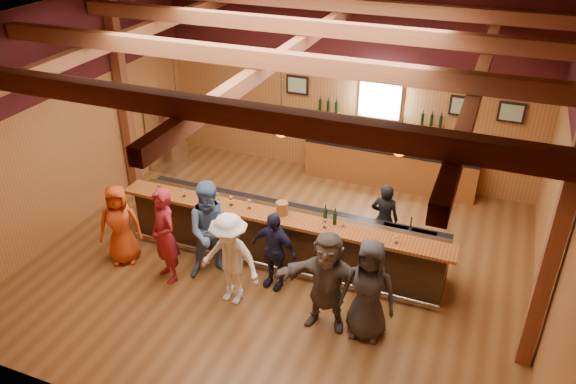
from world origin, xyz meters
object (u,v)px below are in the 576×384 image
customer_navy (274,250)px  bottle_a (325,215)px  bartender (384,219)px  customer_dark (368,290)px  stainless_fridge (167,135)px  customer_redvest (165,236)px  customer_denim (212,230)px  ice_bucket (282,208)px  customer_orange (120,225)px  bar_counter (286,234)px  customer_white (230,259)px  back_bar_cabinet (389,167)px  customer_brown (327,281)px

customer_navy → bottle_a: bearing=54.7°
bartender → customer_dark: bearing=96.7°
stainless_fridge → customer_redvest: (2.37, -3.83, 0.01)m
customer_denim → ice_bucket: size_ratio=7.90×
customer_orange → customer_navy: size_ratio=1.06×
ice_bucket → customer_redvest: bearing=-147.2°
customer_redvest → customer_denim: 0.84m
stainless_fridge → customer_denim: bearing=-47.8°
bar_counter → customer_white: size_ratio=3.66×
bottle_a → bar_counter: bearing=168.2°
back_bar_cabinet → stainless_fridge: bearing=-168.1°
customer_navy → customer_brown: size_ratio=0.85×
back_bar_cabinet → customer_navy: (-1.07, -4.44, 0.27)m
customer_dark → customer_redvest: bearing=175.8°
stainless_fridge → customer_brown: stainless_fridge is taller
customer_dark → customer_denim: bearing=167.5°
back_bar_cabinet → customer_white: (-1.58, -5.09, 0.38)m
bottle_a → customer_navy: bearing=-134.9°
bar_counter → customer_navy: 0.91m
bar_counter → customer_navy: size_ratio=4.20×
customer_denim → customer_brown: bearing=-45.8°
customer_white → customer_navy: 0.83m
customer_navy → back_bar_cabinet: bearing=86.1°
customer_redvest → bottle_a: size_ratio=5.61×
back_bar_cabinet → ice_bucket: size_ratio=16.66×
back_bar_cabinet → stainless_fridge: (-5.30, -1.12, 0.42)m
customer_white → customer_redvest: bearing=-178.7°
bartender → bottle_a: 1.44m
customer_dark → customer_orange: bearing=174.3°
bartender → customer_brown: bearing=80.7°
bar_counter → customer_denim: bearing=-136.8°
customer_brown → ice_bucket: bearing=131.3°
customer_white → bartender: size_ratio=1.17×
bar_counter → customer_denim: 1.47m
stainless_fridge → back_bar_cabinet: bearing=11.9°
customer_navy → customer_dark: customer_dark is taller
customer_orange → customer_dark: (4.77, -0.24, 0.08)m
stainless_fridge → ice_bucket: stainless_fridge is taller
customer_brown → customer_dark: customer_brown is taller
customer_orange → bartender: bearing=-3.3°
customer_white → bottle_a: bearing=55.3°
customer_redvest → customer_navy: (1.86, 0.51, -0.16)m
ice_bucket → back_bar_cabinet: bearing=73.0°
bar_counter → customer_redvest: size_ratio=3.46×
back_bar_cabinet → stainless_fridge: size_ratio=2.22×
customer_orange → customer_white: customer_white is taller
customer_navy → bottle_a: size_ratio=4.63×
customer_navy → customer_denim: bearing=-165.7°
stainless_fridge → customer_orange: bearing=-70.5°
customer_redvest → ice_bucket: customer_redvest is taller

